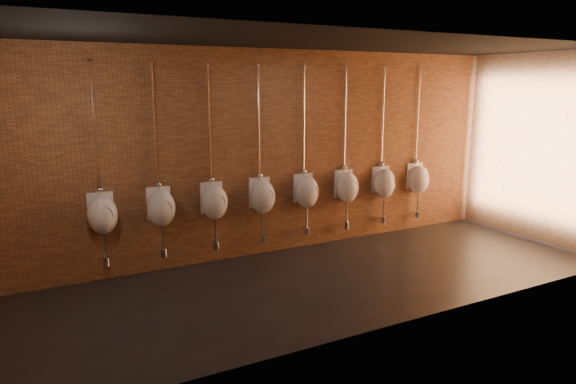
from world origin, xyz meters
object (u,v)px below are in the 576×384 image
Objects in this scene: urinal_3 at (263,196)px; urinal_6 at (384,183)px; urinal_2 at (214,201)px; urinal_7 at (418,179)px; urinal_0 at (102,214)px; urinal_5 at (347,187)px; urinal_4 at (307,191)px; urinal_1 at (161,207)px.

urinal_3 is 2.37m from urinal_6.
urinal_2 and urinal_7 have the same top height.
urinal_2 is 1.00× the size of urinal_7.
urinal_2 is 0.79m from urinal_3.
urinal_6 and urinal_7 have the same top height.
urinal_0 is 3.95m from urinal_5.
urinal_4 is at bearing 0.00° from urinal_0.
urinal_0 and urinal_2 have the same top height.
urinal_3 is 1.00× the size of urinal_6.
urinal_2 is at bearing 0.00° from urinal_0.
urinal_1 and urinal_7 have the same top height.
urinal_1 and urinal_4 have the same top height.
urinal_3 is at bearing 180.00° from urinal_7.
urinal_0 and urinal_1 have the same top height.
urinal_0 is 4.74m from urinal_6.
urinal_5 is (3.95, 0.00, 0.00)m from urinal_0.
urinal_6 is at bearing 0.00° from urinal_1.
urinal_6 is (1.58, 0.00, 0.00)m from urinal_4.
urinal_2 is 1.58m from urinal_4.
urinal_2 is 1.00× the size of urinal_6.
urinal_5 is 1.00× the size of urinal_7.
urinal_3 is at bearing 0.00° from urinal_0.
urinal_2 is 3.16m from urinal_6.
urinal_3 and urinal_5 have the same top height.
urinal_2 is (0.79, 0.00, 0.00)m from urinal_1.
urinal_3 is (1.58, 0.00, 0.00)m from urinal_1.
urinal_0 and urinal_3 have the same top height.
urinal_3 is 0.79m from urinal_4.
urinal_2 is 2.37m from urinal_5.
urinal_6 is (0.79, 0.00, 0.00)m from urinal_5.
urinal_7 is (0.79, 0.00, 0.00)m from urinal_6.
urinal_1 is 3.16m from urinal_5.
urinal_0 is at bearing 180.00° from urinal_5.
urinal_0 is at bearing 180.00° from urinal_6.
urinal_4 and urinal_7 have the same top height.
urinal_4 is at bearing 0.00° from urinal_2.
urinal_3 is 3.16m from urinal_7.
urinal_1 is at bearing 180.00° from urinal_3.
urinal_3 is 1.00× the size of urinal_5.
urinal_1 is 3.95m from urinal_6.
urinal_5 and urinal_6 have the same top height.
urinal_4 is (1.58, 0.00, 0.00)m from urinal_2.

